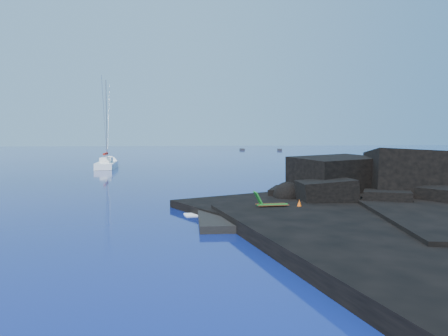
% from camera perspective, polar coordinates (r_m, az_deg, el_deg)
% --- Properties ---
extents(ground, '(400.00, 400.00, 0.00)m').
position_cam_1_polar(ground, '(21.27, -3.77, -7.47)').
color(ground, '#030C35').
rests_on(ground, ground).
extents(headland, '(24.00, 24.00, 3.60)m').
position_cam_1_polar(headland, '(28.58, 22.41, -4.81)').
color(headland, black).
rests_on(headland, ground).
extents(beach, '(9.08, 6.86, 0.70)m').
position_cam_1_polar(beach, '(22.70, 7.52, -6.77)').
color(beach, black).
rests_on(beach, ground).
extents(surf_foam, '(10.00, 8.00, 0.06)m').
position_cam_1_polar(surf_foam, '(27.08, 5.59, -5.00)').
color(surf_foam, white).
rests_on(surf_foam, ground).
extents(sailboat, '(2.78, 11.75, 12.25)m').
position_cam_1_polar(sailboat, '(62.45, -15.05, -0.02)').
color(sailboat, white).
rests_on(sailboat, ground).
extents(deck_chair, '(1.72, 0.77, 1.18)m').
position_cam_1_polar(deck_chair, '(23.09, 6.31, -4.22)').
color(deck_chair, '#186C20').
rests_on(deck_chair, beach).
extents(towel, '(1.98, 1.65, 0.05)m').
position_cam_1_polar(towel, '(22.21, 2.81, -6.00)').
color(towel, silver).
rests_on(towel, beach).
extents(sunbather, '(1.65, 1.21, 0.22)m').
position_cam_1_polar(sunbather, '(22.18, 2.81, -5.65)').
color(sunbather, tan).
rests_on(sunbather, towel).
extents(marker_cone, '(0.52, 0.52, 0.63)m').
position_cam_1_polar(marker_cone, '(23.34, 9.81, -4.85)').
color(marker_cone, '#E3530B').
rests_on(marker_cone, beach).
extents(distant_boat_a, '(1.77, 4.40, 0.57)m').
position_cam_1_polar(distant_boat_a, '(146.40, 2.38, 2.34)').
color(distant_boat_a, '#26262B').
rests_on(distant_boat_a, ground).
extents(distant_boat_b, '(2.50, 4.75, 0.61)m').
position_cam_1_polar(distant_boat_b, '(142.51, 7.27, 2.27)').
color(distant_boat_b, black).
rests_on(distant_boat_b, ground).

